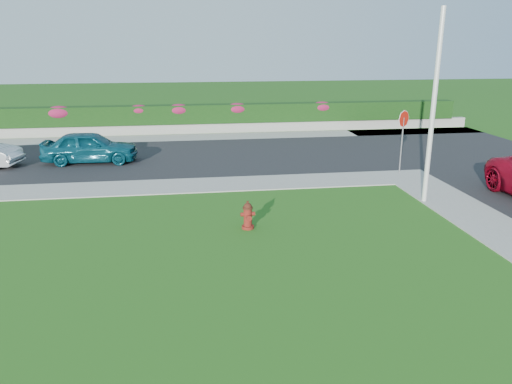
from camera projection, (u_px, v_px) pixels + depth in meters
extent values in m
plane|color=black|center=(284.00, 296.00, 10.88)|extent=(120.00, 120.00, 0.00)
cube|color=black|center=(121.00, 159.00, 23.44)|extent=(26.00, 8.00, 0.04)
cube|color=gray|center=(78.00, 190.00, 18.57)|extent=(24.00, 2.00, 0.04)
cube|color=gray|center=(408.00, 177.00, 20.36)|extent=(2.00, 2.00, 0.04)
cube|color=gray|center=(202.00, 137.00, 28.73)|extent=(34.00, 2.00, 0.04)
cube|color=gray|center=(201.00, 128.00, 30.07)|extent=(34.00, 0.40, 0.60)
cube|color=black|center=(200.00, 114.00, 29.91)|extent=(32.00, 0.90, 1.10)
cylinder|color=#530E0D|center=(248.00, 227.00, 14.81)|extent=(0.36, 0.36, 0.09)
cylinder|color=#530E0D|center=(248.00, 217.00, 14.72)|extent=(0.25, 0.25, 0.56)
cylinder|color=black|center=(248.00, 208.00, 14.64)|extent=(0.30, 0.30, 0.05)
sphere|color=black|center=(248.00, 207.00, 14.63)|extent=(0.25, 0.25, 0.25)
cylinder|color=black|center=(248.00, 202.00, 14.59)|extent=(0.07, 0.07, 0.07)
cylinder|color=#530E0D|center=(242.00, 214.00, 14.66)|extent=(0.12, 0.13, 0.12)
cylinder|color=#530E0D|center=(253.00, 214.00, 14.73)|extent=(0.12, 0.13, 0.12)
cylinder|color=#530E0D|center=(249.00, 218.00, 14.56)|extent=(0.17, 0.14, 0.16)
imported|color=#0B485A|center=(90.00, 147.00, 22.50)|extent=(4.22, 1.80, 1.42)
cylinder|color=silver|center=(433.00, 109.00, 16.35)|extent=(0.16, 0.16, 6.39)
cylinder|color=slate|center=(401.00, 146.00, 20.66)|extent=(0.06, 0.06, 2.35)
cylinder|color=#B9160C|center=(404.00, 119.00, 20.33)|extent=(0.59, 0.40, 0.68)
cylinder|color=white|center=(404.00, 119.00, 20.33)|extent=(0.62, 0.41, 0.73)
ellipsoid|color=#A11B4B|center=(59.00, 113.00, 28.64)|extent=(1.53, 0.98, 0.77)
ellipsoid|color=#A11B4B|center=(139.00, 110.00, 29.24)|extent=(1.23, 0.79, 0.62)
ellipsoid|color=#A11B4B|center=(179.00, 110.00, 29.57)|extent=(1.37, 0.88, 0.68)
ellipsoid|color=#A11B4B|center=(237.00, 109.00, 30.05)|extent=(1.37, 0.88, 0.69)
ellipsoid|color=#A11B4B|center=(322.00, 107.00, 30.77)|extent=(1.33, 0.86, 0.67)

